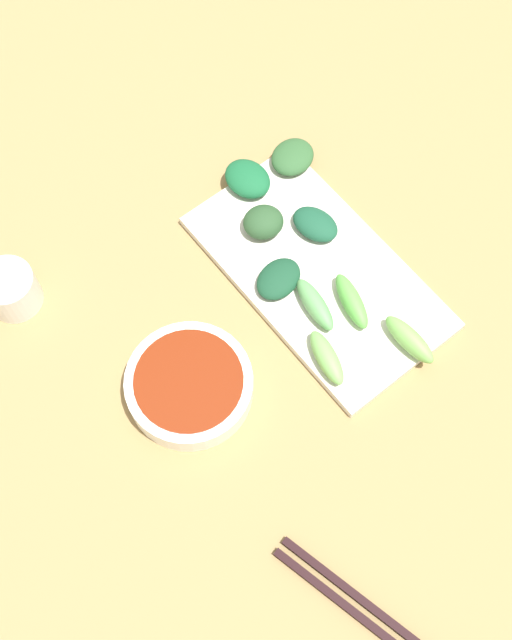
{
  "coord_description": "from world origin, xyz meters",
  "views": [
    {
      "loc": [
        -0.27,
        -0.28,
        0.87
      ],
      "look_at": [
        -0.04,
        0.01,
        0.05
      ],
      "focal_mm": 45.64,
      "sensor_mm": 36.0,
      "label": 1
    }
  ],
  "objects_px": {
    "chopsticks": "(373,618)",
    "tea_cup": "(11,290)",
    "serving_plate": "(318,272)",
    "sauce_bowl": "(189,385)"
  },
  "relations": [
    {
      "from": "chopsticks",
      "to": "tea_cup",
      "type": "relative_size",
      "value": 3.65
    },
    {
      "from": "serving_plate",
      "to": "tea_cup",
      "type": "bearing_deg",
      "value": 146.77
    },
    {
      "from": "chopsticks",
      "to": "sauce_bowl",
      "type": "bearing_deg",
      "value": 75.66
    },
    {
      "from": "serving_plate",
      "to": "chopsticks",
      "type": "bearing_deg",
      "value": -122.08
    },
    {
      "from": "chopsticks",
      "to": "tea_cup",
      "type": "distance_m",
      "value": 0.53
    },
    {
      "from": "sauce_bowl",
      "to": "chopsticks",
      "type": "distance_m",
      "value": 0.3
    },
    {
      "from": "chopsticks",
      "to": "tea_cup",
      "type": "bearing_deg",
      "value": 85.75
    },
    {
      "from": "serving_plate",
      "to": "chopsticks",
      "type": "height_order",
      "value": "serving_plate"
    },
    {
      "from": "sauce_bowl",
      "to": "serving_plate",
      "type": "relative_size",
      "value": 0.44
    },
    {
      "from": "serving_plate",
      "to": "sauce_bowl",
      "type": "bearing_deg",
      "value": -173.64
    }
  ]
}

